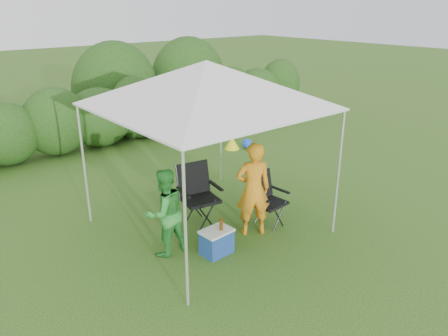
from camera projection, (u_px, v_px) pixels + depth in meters
ground at (227, 237)px, 7.23m from camera, size 70.00×70.00×0.00m
hedge at (82, 119)px, 11.32m from camera, size 16.58×1.53×1.80m
canopy at (207, 84)px, 6.72m from camera, size 3.10×3.10×2.83m
chair_right at (266, 195)px, 7.55m from camera, size 0.60×0.55×0.92m
chair_left at (197, 190)px, 7.54m from camera, size 0.74×0.70×1.07m
man at (253, 189)px, 7.10m from camera, size 0.69×0.61×1.60m
woman at (165, 212)px, 6.56m from camera, size 0.68×0.53×1.38m
cooler at (217, 242)px, 6.71m from camera, size 0.50×0.37×0.40m
bottle at (221, 223)px, 6.60m from camera, size 0.06×0.06×0.22m
lawn_toy at (236, 143)px, 11.59m from camera, size 0.67×0.56×0.34m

